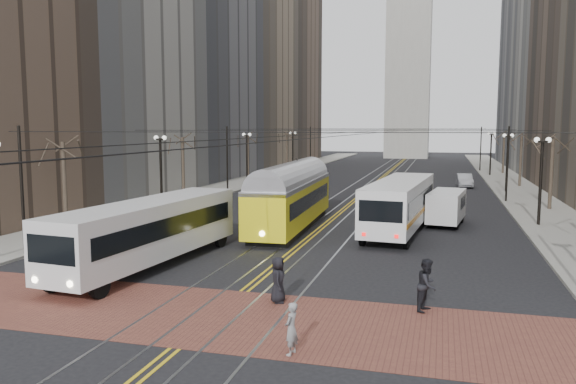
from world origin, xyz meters
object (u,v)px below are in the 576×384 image
Objects in this scene: rear_bus at (400,206)px; pedestrian_b at (291,329)px; sedan_grey at (405,186)px; pedestrian_a at (278,280)px; transit_bus at (149,234)px; cargo_van at (446,208)px; pedestrian_c at (427,285)px; sedan_silver at (464,180)px; streetcar at (292,203)px.

rear_bus reaches higher than pedestrian_b.
sedan_grey is 36.44m from pedestrian_a.
pedestrian_b is at bearing -36.82° from transit_bus.
cargo_van is at bearing -77.14° from sedan_grey.
sedan_silver is at bearing 15.28° from pedestrian_c.
pedestrian_a is (-3.30, -15.79, -0.73)m from rear_bus.
pedestrian_c reaches higher than sedan_grey.
pedestrian_a is (-8.18, -44.51, 0.15)m from sedan_silver.
sedan_silver is at bearing 85.51° from rear_bus.
sedan_silver is 2.32× the size of pedestrian_c.
pedestrian_c is at bearing -84.52° from cargo_van.
transit_bus is 20.39m from cargo_van.
pedestrian_c is at bearing -97.16° from sedan_silver.
transit_bus reaches higher than cargo_van.
transit_bus is 7.10× the size of pedestrian_a.
transit_bus reaches higher than pedestrian_c.
transit_bus is at bearing 50.00° from pedestrian_a.
cargo_van is 2.72× the size of pedestrian_c.
streetcar reaches higher than pedestrian_a.
pedestrian_b reaches higher than sedan_grey.
cargo_van is at bearing 53.86° from transit_bus.
streetcar is (3.78, 11.66, 0.11)m from transit_bus.
cargo_van reaches higher than sedan_grey.
streetcar is 1.13× the size of rear_bus.
pedestrian_a reaches higher than sedan_silver.
cargo_van reaches higher than sedan_silver.
pedestrian_b is at bearing -101.01° from sedan_silver.
sedan_grey is 2.82× the size of pedestrian_b.
pedestrian_a is (-6.13, -18.98, -0.26)m from cargo_van.
pedestrian_c is at bearing -77.09° from rear_bus.
rear_bus is at bearing 1.45° from streetcar.
pedestrian_c reaches higher than pedestrian_b.
sedan_silver is at bearing 54.56° from sedan_grey.
streetcar is 15.80m from pedestrian_a.
streetcar reaches higher than cargo_van.
rear_bus is at bearing -25.10° from pedestrian_a.
pedestrian_b is at bearing 162.80° from pedestrian_c.
pedestrian_a is at bearing -93.19° from sedan_grey.
sedan_silver is at bearing 74.48° from transit_bus.
pedestrian_a is 5.40m from pedestrian_c.
streetcar is at bearing -115.53° from sedan_silver.
pedestrian_b is at bearing -89.23° from rear_bus.
cargo_van reaches higher than pedestrian_c.
rear_bus reaches higher than cargo_van.
rear_bus is at bearing 26.66° from pedestrian_c.
streetcar is at bearing -156.00° from pedestrian_b.
streetcar reaches higher than rear_bus.
cargo_van is at bearing 53.52° from rear_bus.
transit_bus is at bearing -110.00° from streetcar.
transit_bus is 2.39× the size of cargo_van.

